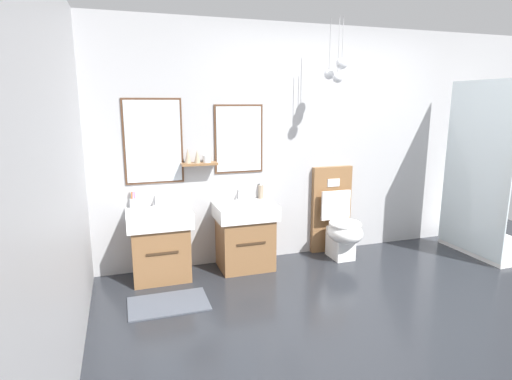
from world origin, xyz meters
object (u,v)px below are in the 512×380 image
(vanity_sink_left, at_px, (160,242))
(shower_tray, at_px, (490,218))
(vanity_sink_right, at_px, (245,234))
(soap_dispenser, at_px, (261,191))
(toothbrush_cup, at_px, (133,202))
(toilet, at_px, (338,223))

(vanity_sink_left, relative_size, shower_tray, 0.35)
(vanity_sink_right, xyz_separation_m, soap_dispenser, (0.24, 0.18, 0.40))
(toothbrush_cup, height_order, shower_tray, shower_tray)
(vanity_sink_right, xyz_separation_m, toilet, (1.10, 0.01, 0.01))
(toilet, distance_m, soap_dispenser, 0.96)
(toilet, xyz_separation_m, soap_dispenser, (-0.86, 0.17, 0.39))
(vanity_sink_right, relative_size, soap_dispenser, 3.80)
(vanity_sink_left, relative_size, vanity_sink_right, 1.00)
(vanity_sink_right, relative_size, toilet, 0.69)
(shower_tray, bearing_deg, vanity_sink_right, 171.09)
(toilet, bearing_deg, soap_dispenser, 168.77)
(vanity_sink_right, relative_size, shower_tray, 0.35)
(toilet, height_order, toothbrush_cup, toilet)
(vanity_sink_left, xyz_separation_m, toilet, (1.97, 0.01, 0.01))
(soap_dispenser, xyz_separation_m, shower_tray, (2.58, -0.62, -0.36))
(toilet, bearing_deg, vanity_sink_left, -179.73)
(vanity_sink_left, xyz_separation_m, toothbrush_cup, (-0.23, 0.17, 0.38))
(toilet, distance_m, shower_tray, 1.78)
(vanity_sink_right, bearing_deg, toilet, 0.48)
(toothbrush_cup, bearing_deg, vanity_sink_right, -8.78)
(soap_dispenser, height_order, shower_tray, shower_tray)
(vanity_sink_left, height_order, toilet, toilet)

